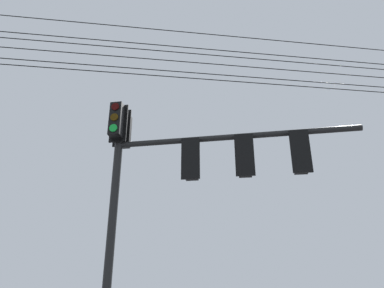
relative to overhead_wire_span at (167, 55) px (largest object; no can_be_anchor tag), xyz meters
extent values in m
cylinder|color=black|center=(-0.45, -1.03, -5.63)|extent=(0.20, 0.20, 6.61)
cylinder|color=black|center=(1.51, 1.11, -2.91)|extent=(4.02, 4.39, 0.14)
cube|color=black|center=(-0.67, -0.83, -2.36)|extent=(0.42, 0.42, 0.90)
cube|color=black|center=(-0.55, -0.95, -2.36)|extent=(0.33, 0.35, 1.04)
cylinder|color=#360503|center=(-0.79, -0.72, -2.06)|extent=(0.16, 0.17, 0.20)
cylinder|color=#3C2703|center=(-0.79, -0.72, -2.36)|extent=(0.16, 0.17, 0.20)
cylinder|color=green|center=(-0.79, -0.72, -2.66)|extent=(0.16, 0.17, 0.20)
cube|color=black|center=(-0.23, -1.24, -2.36)|extent=(0.42, 0.42, 0.90)
cube|color=black|center=(-0.35, -1.12, -2.36)|extent=(0.33, 0.35, 1.04)
cylinder|color=#360503|center=(-0.11, -1.35, -2.06)|extent=(0.16, 0.17, 0.20)
cylinder|color=#3C2703|center=(-0.11, -1.35, -2.36)|extent=(0.16, 0.17, 0.20)
cylinder|color=green|center=(-0.11, -1.35, -2.66)|extent=(0.16, 0.17, 0.20)
cube|color=black|center=(0.80, 0.33, -3.46)|extent=(0.42, 0.42, 0.90)
cube|color=black|center=(0.93, 0.22, -3.46)|extent=(0.32, 0.36, 1.04)
cylinder|color=#360503|center=(0.68, 0.44, -3.16)|extent=(0.15, 0.17, 0.20)
cylinder|color=#3C2703|center=(0.68, 0.44, -3.46)|extent=(0.15, 0.17, 0.20)
cylinder|color=green|center=(0.68, 0.44, -3.76)|extent=(0.15, 0.17, 0.20)
cube|color=black|center=(1.65, 1.26, -3.46)|extent=(0.42, 0.42, 0.90)
cube|color=black|center=(1.78, 1.15, -3.46)|extent=(0.31, 0.36, 1.04)
cylinder|color=#360503|center=(1.52, 1.36, -3.16)|extent=(0.15, 0.17, 0.20)
cylinder|color=#3C2703|center=(1.52, 1.36, -3.46)|extent=(0.15, 0.17, 0.20)
cylinder|color=green|center=(1.52, 1.36, -3.76)|extent=(0.15, 0.17, 0.20)
cube|color=black|center=(2.49, 2.19, -3.46)|extent=(0.42, 0.42, 0.90)
cube|color=black|center=(2.62, 2.08, -3.46)|extent=(0.31, 0.36, 1.04)
cylinder|color=#360503|center=(2.36, 2.29, -3.16)|extent=(0.15, 0.17, 0.20)
cylinder|color=#3C2703|center=(2.36, 2.29, -3.46)|extent=(0.15, 0.17, 0.20)
cylinder|color=green|center=(2.36, 2.29, -3.76)|extent=(0.15, 0.17, 0.20)
cylinder|color=black|center=(0.00, 0.00, -0.71)|extent=(9.91, 22.78, 0.62)
cylinder|color=black|center=(0.00, 0.00, -0.52)|extent=(9.91, 22.78, 0.62)
cylinder|color=black|center=(0.00, 0.00, -0.17)|extent=(9.91, 22.78, 0.62)
cylinder|color=black|center=(0.00, 0.00, 0.15)|extent=(9.91, 22.78, 0.62)
cylinder|color=black|center=(0.00, 0.00, 0.35)|extent=(9.91, 22.78, 0.62)
cylinder|color=black|center=(0.00, 0.00, 0.91)|extent=(9.91, 22.78, 0.62)
camera|label=1|loc=(8.17, -4.41, -7.08)|focal=37.30mm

